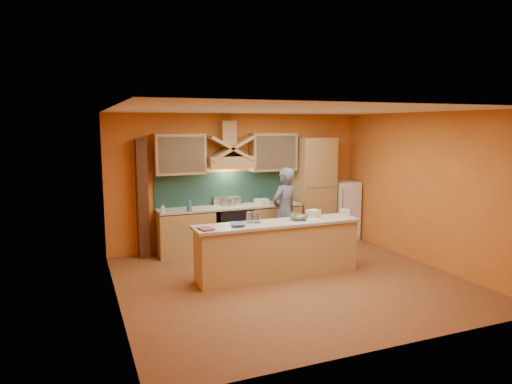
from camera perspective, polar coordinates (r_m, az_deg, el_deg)
name	(u,v)px	position (r m, az deg, el deg)	size (l,w,h in m)	color
floor	(291,281)	(7.74, 4.36, -11.00)	(5.50, 5.00, 0.01)	brown
ceiling	(293,110)	(7.31, 4.61, 10.19)	(5.50, 5.00, 0.01)	white
wall_back	(239,180)	(9.68, -2.12, 1.45)	(5.50, 0.02, 2.80)	orange
wall_front	(391,230)	(5.32, 16.58, -4.62)	(5.50, 0.02, 2.80)	orange
wall_left	(115,209)	(6.66, -17.25, -2.08)	(0.02, 5.00, 2.80)	orange
wall_right	(426,189)	(8.95, 20.45, 0.37)	(0.02, 5.00, 2.80)	orange
base_cabinet_left	(186,233)	(9.22, -8.80, -5.13)	(1.10, 0.60, 0.86)	tan
base_cabinet_right	(273,226)	(9.81, 2.10, -4.21)	(1.10, 0.60, 0.86)	tan
counter_top	(231,207)	(9.37, -3.20, -1.88)	(3.00, 0.62, 0.04)	#B6AC9A
stove	(231,228)	(9.46, -3.18, -4.56)	(0.60, 0.58, 0.90)	black
backsplash	(226,188)	(9.59, -3.77, 0.47)	(3.00, 0.03, 0.70)	#183631
range_hood	(229,162)	(9.30, -3.35, 3.76)	(0.92, 0.50, 0.24)	tan
hood_chimney	(228,133)	(9.37, -3.57, 7.34)	(0.30, 0.30, 0.50)	tan
upper_cabinet_left	(180,154)	(9.09, -9.51, 4.69)	(1.00, 0.35, 0.80)	tan
upper_cabinet_right	(273,152)	(9.72, 2.12, 5.03)	(1.00, 0.35, 0.80)	tan
pantry_column	(314,190)	(10.12, 7.30, 0.26)	(0.80, 0.60, 2.30)	tan
fridge	(343,210)	(10.58, 10.80, -2.21)	(0.58, 0.60, 1.30)	white
trim_column_left	(142,199)	(9.08, -14.04, -0.85)	(0.20, 0.30, 2.30)	#472816
island_body	(278,251)	(7.82, 2.75, -7.39)	(2.80, 0.55, 0.88)	tan
island_top	(278,224)	(7.71, 2.78, -3.96)	(2.90, 0.62, 0.05)	#B6AC9A
person	(285,211)	(9.10, 3.58, -2.38)	(0.63, 0.42, 1.74)	slate
pot_large	(228,203)	(9.36, -3.53, -1.40)	(0.26, 0.26, 0.16)	silver
pot_small	(235,202)	(9.53, -2.60, -1.23)	(0.21, 0.21, 0.15)	#ACACB3
soap_bottle_a	(163,208)	(8.80, -11.54, -2.01)	(0.08, 0.08, 0.17)	white
soap_bottle_b	(189,204)	(8.86, -8.36, -1.55)	(0.10, 0.10, 0.27)	#356494
bowl_back	(262,202)	(9.59, 0.81, -1.27)	(0.25, 0.25, 0.08)	white
dish_rack	(262,201)	(9.60, 0.70, -1.19)	(0.29, 0.23, 0.10)	silver
book_lower	(200,229)	(7.15, -7.02, -4.67)	(0.20, 0.28, 0.03)	#A14239
book_upper	(231,224)	(7.41, -3.11, -4.01)	(0.22, 0.30, 0.02)	#445E96
jar_large	(251,217)	(7.66, -0.65, -3.16)	(0.15, 0.15, 0.18)	white
jar_small	(257,218)	(7.63, 0.08, -3.32)	(0.12, 0.12, 0.15)	silver
kitchen_scale	(294,217)	(7.91, 4.80, -3.13)	(0.11, 0.11, 0.09)	silver
mixing_bowl	(298,218)	(7.91, 5.29, -3.20)	(0.30, 0.30, 0.07)	silver
cloth	(313,220)	(7.90, 7.15, -3.47)	(0.26, 0.19, 0.02)	beige
grocery_bag_a	(313,214)	(8.09, 7.17, -2.73)	(0.22, 0.18, 0.14)	beige
grocery_bag_b	(345,212)	(8.42, 11.10, -2.50)	(0.18, 0.14, 0.11)	beige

